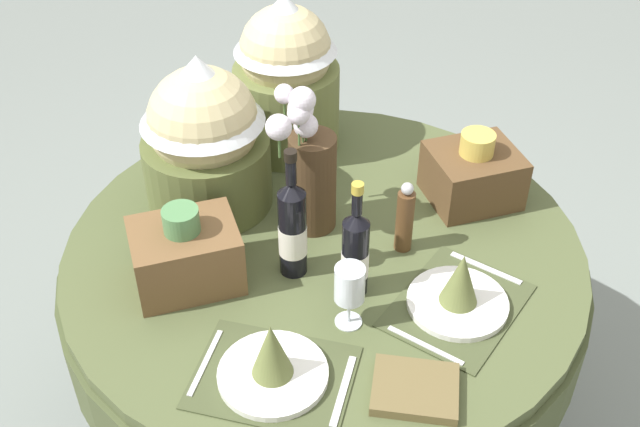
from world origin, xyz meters
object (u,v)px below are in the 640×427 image
object	(u,v)px
flower_vase	(310,166)
woven_basket_side_right	(473,174)
dining_table	(324,286)
pepper_mill	(405,219)
wine_bottle_left	(292,228)
gift_tub_back_centre	(286,69)
place_setting_left	(272,363)
gift_tub_back_left	(204,130)
woven_basket_side_left	(186,254)
book_on_table	(415,389)
place_setting_right	(459,292)
wine_glass_left	(350,285)
wine_bottle_centre	(355,253)

from	to	relation	value
flower_vase	woven_basket_side_right	bearing A→B (deg)	-3.00
dining_table	pepper_mill	distance (m)	0.31
wine_bottle_left	flower_vase	bearing A→B (deg)	59.54
gift_tub_back_centre	woven_basket_side_right	bearing A→B (deg)	-45.48
dining_table	wine_bottle_left	size ratio (longest dim) A/B	3.83
dining_table	place_setting_left	distance (m)	0.49
wine_bottle_left	pepper_mill	xyz separation A→B (m)	(0.29, -0.00, -0.04)
gift_tub_back_left	woven_basket_side_left	world-z (taller)	gift_tub_back_left
book_on_table	place_setting_right	bearing A→B (deg)	72.82
place_setting_left	woven_basket_side_right	distance (m)	0.82
pepper_mill	dining_table	bearing A→B (deg)	160.04
wine_glass_left	gift_tub_back_left	xyz separation A→B (m)	(-0.21, 0.55, 0.11)
wine_glass_left	wine_bottle_centre	bearing A→B (deg)	63.49
wine_bottle_left	wine_glass_left	size ratio (longest dim) A/B	2.13
wine_bottle_centre	woven_basket_side_left	distance (m)	0.41
wine_bottle_left	wine_glass_left	distance (m)	0.22
place_setting_left	wine_bottle_left	distance (m)	0.35
gift_tub_back_left	gift_tub_back_centre	xyz separation A→B (m)	(0.28, 0.21, 0.02)
wine_glass_left	place_setting_left	bearing A→B (deg)	-153.50
flower_vase	book_on_table	size ratio (longest dim) A/B	2.34
wine_glass_left	woven_basket_side_right	distance (m)	0.59
place_setting_left	pepper_mill	size ratio (longest dim) A/B	2.09
flower_vase	dining_table	bearing A→B (deg)	-85.36
flower_vase	book_on_table	world-z (taller)	flower_vase
book_on_table	woven_basket_side_left	world-z (taller)	woven_basket_side_left
place_setting_left	wine_glass_left	bearing A→B (deg)	26.50
gift_tub_back_centre	woven_basket_side_left	distance (m)	0.66
book_on_table	gift_tub_back_centre	distance (m)	1.02
place_setting_right	woven_basket_side_right	bearing A→B (deg)	59.77
gift_tub_back_left	wine_bottle_centre	bearing A→B (deg)	-60.56
wine_glass_left	gift_tub_back_left	distance (m)	0.60
wine_bottle_left	gift_tub_back_left	xyz separation A→B (m)	(-0.14, 0.34, 0.09)
gift_tub_back_left	woven_basket_side_right	xyz separation A→B (m)	(0.69, -0.21, -0.15)
wine_glass_left	woven_basket_side_left	world-z (taller)	woven_basket_side_left
pepper_mill	book_on_table	world-z (taller)	pepper_mill
wine_bottle_left	book_on_table	bearing A→B (deg)	-72.99
book_on_table	woven_basket_side_right	distance (m)	0.72
book_on_table	woven_basket_side_left	xyz separation A→B (m)	(-0.39, 0.49, 0.07)
place_setting_left	wine_bottle_left	world-z (taller)	wine_bottle_left
dining_table	gift_tub_back_centre	xyz separation A→B (m)	(0.04, 0.48, 0.40)
woven_basket_side_left	dining_table	bearing A→B (deg)	3.38
place_setting_right	gift_tub_back_left	xyz separation A→B (m)	(-0.47, 0.58, 0.18)
gift_tub_back_centre	woven_basket_side_left	bearing A→B (deg)	-128.27
wine_bottle_left	woven_basket_side_left	distance (m)	0.26
gift_tub_back_left	woven_basket_side_right	size ratio (longest dim) A/B	1.91
place_setting_left	book_on_table	distance (m)	0.31
place_setting_right	book_on_table	world-z (taller)	place_setting_right
wine_glass_left	book_on_table	world-z (taller)	wine_glass_left
dining_table	wine_bottle_centre	xyz separation A→B (m)	(0.02, -0.18, 0.27)
wine_bottle_left	gift_tub_back_left	size ratio (longest dim) A/B	0.80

